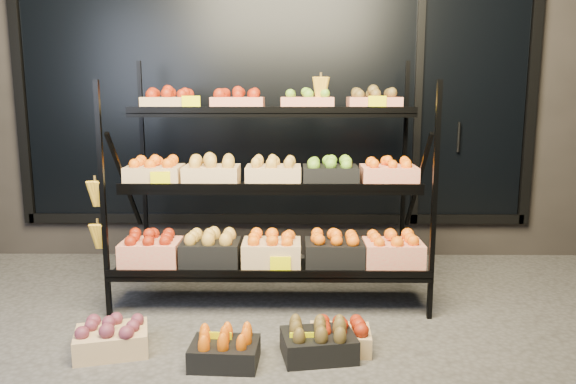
{
  "coord_description": "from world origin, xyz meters",
  "views": [
    {
      "loc": [
        0.16,
        -3.22,
        1.43
      ],
      "look_at": [
        0.12,
        0.55,
        0.75
      ],
      "focal_mm": 35.0,
      "sensor_mm": 36.0,
      "label": 1
    }
  ],
  "objects_px": {
    "display_rack": "(270,186)",
    "floor_crate_midleft": "(225,349)",
    "floor_crate_midright": "(340,335)",
    "floor_crate_left": "(111,337)"
  },
  "relations": [
    {
      "from": "display_rack",
      "to": "floor_crate_midleft",
      "type": "height_order",
      "value": "display_rack"
    },
    {
      "from": "display_rack",
      "to": "floor_crate_midright",
      "type": "distance_m",
      "value": 1.19
    },
    {
      "from": "display_rack",
      "to": "floor_crate_left",
      "type": "xyz_separation_m",
      "value": [
        -0.84,
        -0.91,
        -0.69
      ]
    },
    {
      "from": "floor_crate_midleft",
      "to": "floor_crate_midright",
      "type": "distance_m",
      "value": 0.65
    },
    {
      "from": "display_rack",
      "to": "floor_crate_left",
      "type": "distance_m",
      "value": 1.43
    },
    {
      "from": "floor_crate_midleft",
      "to": "floor_crate_midright",
      "type": "xyz_separation_m",
      "value": [
        0.63,
        0.18,
        -0.0
      ]
    },
    {
      "from": "floor_crate_midleft",
      "to": "floor_crate_midright",
      "type": "height_order",
      "value": "floor_crate_midleft"
    },
    {
      "from": "floor_crate_midright",
      "to": "display_rack",
      "type": "bearing_deg",
      "value": 118.91
    },
    {
      "from": "display_rack",
      "to": "floor_crate_midleft",
      "type": "xyz_separation_m",
      "value": [
        -0.2,
        -1.05,
        -0.7
      ]
    },
    {
      "from": "display_rack",
      "to": "floor_crate_midright",
      "type": "bearing_deg",
      "value": -63.85
    }
  ]
}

